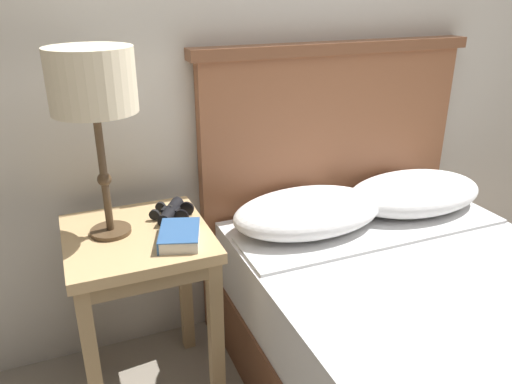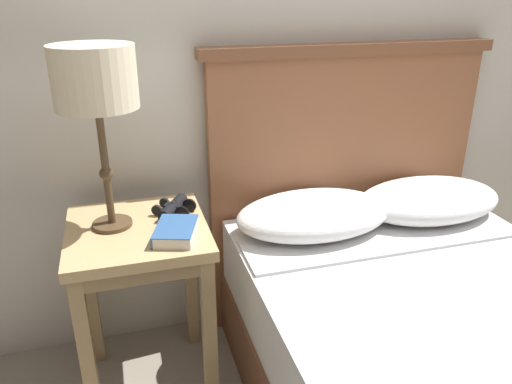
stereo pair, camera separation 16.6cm
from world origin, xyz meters
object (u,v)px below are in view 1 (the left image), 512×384
at_px(table_lamp, 93,86).
at_px(bed, 445,348).
at_px(book_on_nightstand, 179,235).
at_px(binoculars_pair, 171,212).
at_px(nightstand, 140,262).

bearing_deg(table_lamp, bed, -28.95).
bearing_deg(book_on_nightstand, binoculars_pair, 84.07).
distance_m(bed, binoculars_pair, 1.01).
distance_m(nightstand, bed, 1.04).
xyz_separation_m(table_lamp, binoculars_pair, (0.21, 0.04, -0.45)).
distance_m(nightstand, binoculars_pair, 0.20).
distance_m(book_on_nightstand, binoculars_pair, 0.18).
xyz_separation_m(table_lamp, book_on_nightstand, (0.19, -0.14, -0.45)).
relative_size(nightstand, book_on_nightstand, 3.25).
bearing_deg(binoculars_pair, bed, -37.19).
distance_m(table_lamp, binoculars_pair, 0.50).
distance_m(nightstand, table_lamp, 0.59).
distance_m(table_lamp, book_on_nightstand, 0.51).
relative_size(book_on_nightstand, binoculars_pair, 1.29).
height_order(book_on_nightstand, binoculars_pair, binoculars_pair).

